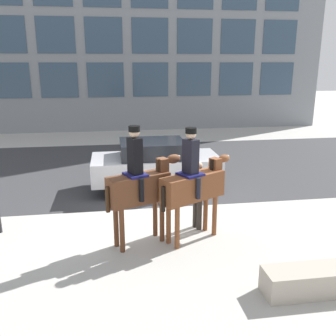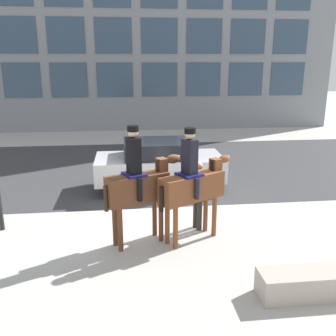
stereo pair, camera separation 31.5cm
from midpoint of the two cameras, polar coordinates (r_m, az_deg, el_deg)
name	(u,v)px [view 1 (the left image)]	position (r m, az deg, el deg)	size (l,w,h in m)	color
ground_plane	(155,215)	(9.98, -2.86, -7.20)	(80.00, 80.00, 0.00)	#B2AFA8
road_surface	(141,167)	(14.45, -4.79, 0.15)	(23.21, 8.50, 0.01)	#38383A
mounted_horse_lead	(140,185)	(8.06, -5.43, -2.60)	(1.72, 0.97, 2.66)	#59331E
mounted_horse_companion	(194,184)	(8.26, 2.85, -2.41)	(1.79, 1.17, 2.58)	brown
pedestrian_bystander	(198,190)	(8.88, 3.51, -3.33)	(0.78, 0.68, 1.68)	#332D28
street_car_near_lane	(155,164)	(11.73, -2.76, 0.62)	(3.95, 1.85, 1.57)	#B7B7BC
planter_ledge	(336,278)	(7.42, 23.08, -15.23)	(2.63, 0.56, 0.47)	#ADA393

